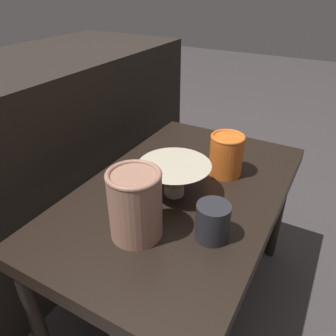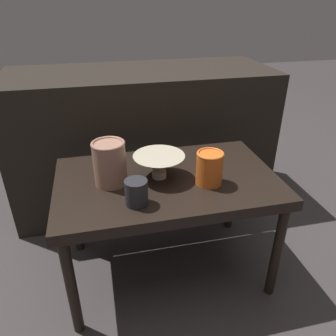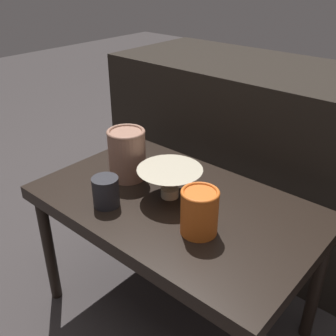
# 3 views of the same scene
# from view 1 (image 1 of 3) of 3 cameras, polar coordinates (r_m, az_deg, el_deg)

# --- Properties ---
(ground_plane) EXTENTS (8.00, 8.00, 0.00)m
(ground_plane) POSITION_cam_1_polar(r_m,az_deg,el_deg) (1.18, 1.88, -21.97)
(ground_plane) COLOR #383333
(table) EXTENTS (0.80, 0.49, 0.45)m
(table) POSITION_cam_1_polar(r_m,az_deg,el_deg) (0.89, 2.31, -6.21)
(table) COLOR black
(table) RESTS_ON ground_plane
(couch_backdrop) EXTENTS (1.30, 0.50, 0.71)m
(couch_backdrop) POSITION_cam_1_polar(r_m,az_deg,el_deg) (1.25, -22.45, 0.43)
(couch_backdrop) COLOR black
(couch_backdrop) RESTS_ON ground_plane
(bowl) EXTENTS (0.18, 0.18, 0.09)m
(bowl) POSITION_cam_1_polar(r_m,az_deg,el_deg) (0.82, 1.10, -1.30)
(bowl) COLOR #B2A88E
(bowl) RESTS_ON table
(vase_textured_left) EXTENTS (0.11, 0.11, 0.16)m
(vase_textured_left) POSITION_cam_1_polar(r_m,az_deg,el_deg) (0.69, -5.73, -6.17)
(vase_textured_left) COLOR #996B56
(vase_textured_left) RESTS_ON table
(vase_colorful_right) EXTENTS (0.09, 0.09, 0.12)m
(vase_colorful_right) POSITION_cam_1_polar(r_m,az_deg,el_deg) (0.92, 10.12, 2.40)
(vase_colorful_right) COLOR orange
(vase_colorful_right) RESTS_ON table
(cup) EXTENTS (0.07, 0.07, 0.08)m
(cup) POSITION_cam_1_polar(r_m,az_deg,el_deg) (0.70, 7.79, -9.24)
(cup) COLOR #232328
(cup) RESTS_ON table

